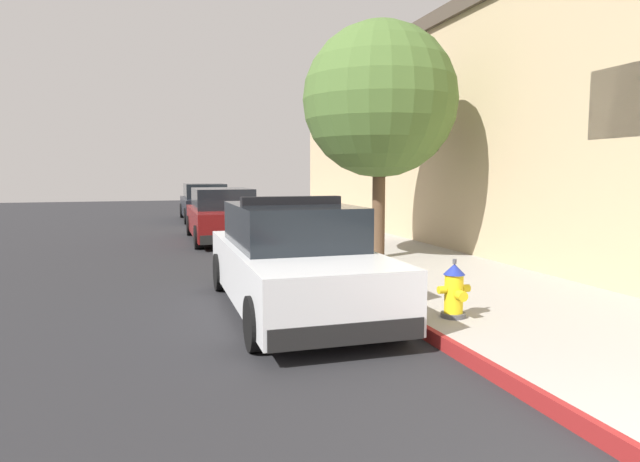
# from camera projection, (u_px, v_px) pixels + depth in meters

# --- Properties ---
(ground_plane) EXTENTS (31.28, 60.00, 0.20)m
(ground_plane) POSITION_uv_depth(u_px,v_px,m) (106.00, 278.00, 11.13)
(ground_plane) COLOR #232326
(sidewalk_pavement) EXTENTS (3.71, 60.00, 0.17)m
(sidewalk_pavement) POSITION_uv_depth(u_px,v_px,m) (380.00, 256.00, 12.84)
(sidewalk_pavement) COLOR #9E9991
(sidewalk_pavement) RESTS_ON ground
(curb_painted_edge) EXTENTS (0.08, 60.00, 0.17)m
(curb_painted_edge) POSITION_uv_depth(u_px,v_px,m) (302.00, 260.00, 12.29)
(curb_painted_edge) COLOR maroon
(curb_painted_edge) RESTS_ON ground
(storefront_building) EXTENTS (6.17, 22.56, 6.02)m
(storefront_building) POSITION_uv_depth(u_px,v_px,m) (523.00, 137.00, 15.19)
(storefront_building) COLOR tan
(storefront_building) RESTS_ON ground
(police_cruiser) EXTENTS (1.94, 4.84, 1.68)m
(police_cruiser) POSITION_uv_depth(u_px,v_px,m) (293.00, 260.00, 8.10)
(police_cruiser) COLOR white
(police_cruiser) RESTS_ON ground
(parked_car_silver_ahead) EXTENTS (1.94, 4.84, 1.56)m
(parked_car_silver_ahead) POSITION_uv_depth(u_px,v_px,m) (223.00, 216.00, 16.46)
(parked_car_silver_ahead) COLOR maroon
(parked_car_silver_ahead) RESTS_ON ground
(parked_car_dark_far) EXTENTS (1.94, 4.84, 1.56)m
(parked_car_dark_far) POSITION_uv_depth(u_px,v_px,m) (205.00, 203.00, 23.50)
(parked_car_dark_far) COLOR black
(parked_car_dark_far) RESTS_ON ground
(fire_hydrant) EXTENTS (0.44, 0.40, 0.76)m
(fire_hydrant) POSITION_uv_depth(u_px,v_px,m) (454.00, 291.00, 7.07)
(fire_hydrant) COLOR #4C4C51
(fire_hydrant) RESTS_ON sidewalk_pavement
(street_tree) EXTENTS (3.31, 3.31, 5.07)m
(street_tree) POSITION_uv_depth(u_px,v_px,m) (380.00, 101.00, 11.78)
(street_tree) COLOR brown
(street_tree) RESTS_ON sidewalk_pavement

